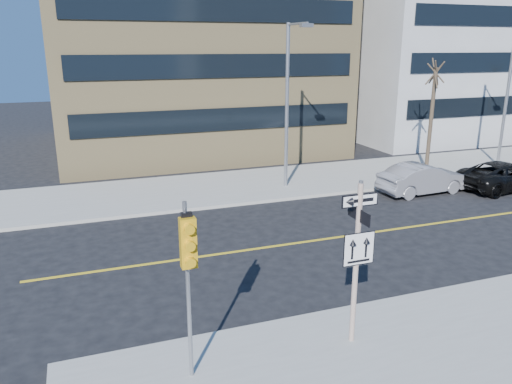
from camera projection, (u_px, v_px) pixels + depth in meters
name	position (u px, v px, depth m)	size (l,w,h in m)	color
ground	(307.00, 299.00, 14.56)	(120.00, 120.00, 0.00)	black
far_sidewalk	(485.00, 162.00, 31.23)	(66.00, 6.00, 0.15)	#97968E
sign_pole	(357.00, 254.00, 11.61)	(0.92, 0.92, 4.06)	silver
traffic_signal	(188.00, 257.00, 10.00)	(0.32, 0.45, 4.00)	gray
parked_car_b	(423.00, 179.00, 24.73)	(4.59, 1.60, 1.51)	gray
parked_car_c	(505.00, 176.00, 25.48)	(5.13, 2.37, 1.43)	black
streetlight_a	(289.00, 96.00, 24.23)	(0.55, 2.25, 8.00)	gray
streetlight_b	(511.00, 88.00, 28.79)	(0.55, 2.25, 8.00)	gray
street_tree_west	(435.00, 75.00, 27.43)	(1.80, 1.80, 6.35)	#372D20
building_brick	(184.00, 17.00, 35.23)	(18.00, 18.00, 18.00)	tan
building_grey_mid	(445.00, 41.00, 41.92)	(20.00, 16.00, 15.00)	#9D9FA2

